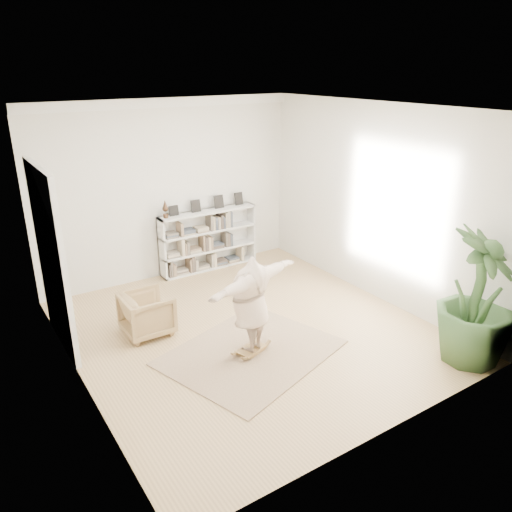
{
  "coord_description": "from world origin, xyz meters",
  "views": [
    {
      "loc": [
        -3.96,
        -6.24,
        4.19
      ],
      "look_at": [
        0.39,
        0.4,
        1.13
      ],
      "focal_mm": 35.0,
      "sensor_mm": 36.0,
      "label": 1
    }
  ],
  "objects": [
    {
      "name": "person",
      "position": [
        -0.36,
        -0.62,
        0.88
      ],
      "size": [
        1.94,
        1.05,
        1.53
      ],
      "primitive_type": "imported",
      "rotation": [
        0.0,
        0.0,
        3.45
      ],
      "color": "beige",
      "rests_on": "rocker_board"
    },
    {
      "name": "doors",
      "position": [
        -2.7,
        1.3,
        1.4
      ],
      "size": [
        0.09,
        1.78,
        2.92
      ],
      "color": "white",
      "rests_on": "floor"
    },
    {
      "name": "rug",
      "position": [
        -0.36,
        -0.62,
        0.01
      ],
      "size": [
        2.98,
        2.66,
        0.02
      ],
      "primitive_type": "cube",
      "rotation": [
        0.0,
        0.0,
        0.3
      ],
      "color": "tan",
      "rests_on": "floor"
    },
    {
      "name": "rocker_board",
      "position": [
        -0.36,
        -0.62,
        0.06
      ],
      "size": [
        0.53,
        0.41,
        0.1
      ],
      "rotation": [
        0.0,
        0.0,
        0.3
      ],
      "color": "olive",
      "rests_on": "rug"
    },
    {
      "name": "floor",
      "position": [
        0.0,
        0.0,
        0.0
      ],
      "size": [
        6.0,
        6.0,
        0.0
      ],
      "primitive_type": "plane",
      "color": "#A68455",
      "rests_on": "ground"
    },
    {
      "name": "armchair",
      "position": [
        -1.45,
        0.85,
        0.36
      ],
      "size": [
        0.78,
        0.76,
        0.71
      ],
      "primitive_type": "imported",
      "rotation": [
        0.0,
        0.0,
        1.57
      ],
      "color": "tan",
      "rests_on": "floor"
    },
    {
      "name": "houseplant",
      "position": [
        2.3,
        -2.55,
        1.02
      ],
      "size": [
        1.51,
        1.51,
        2.03
      ],
      "primitive_type": "imported",
      "rotation": [
        0.0,
        0.0,
        0.44
      ],
      "color": "#36582C",
      "rests_on": "floor"
    },
    {
      "name": "room_shell",
      "position": [
        0.0,
        2.94,
        3.51
      ],
      "size": [
        6.0,
        6.0,
        6.0
      ],
      "color": "silver",
      "rests_on": "floor"
    },
    {
      "name": "bookshelf",
      "position": [
        0.74,
        2.82,
        0.64
      ],
      "size": [
        2.2,
        0.35,
        1.64
      ],
      "color": "silver",
      "rests_on": "floor"
    }
  ]
}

